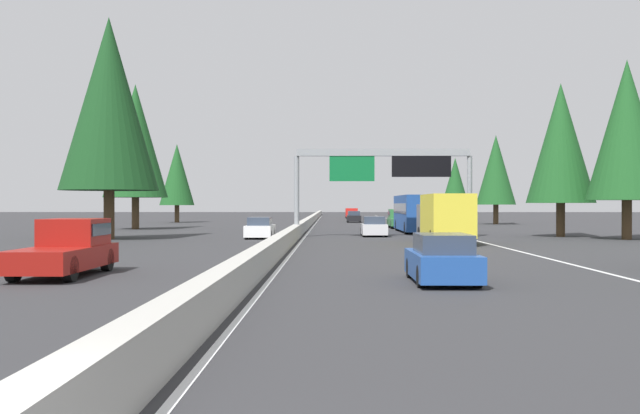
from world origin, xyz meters
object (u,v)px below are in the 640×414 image
sedan_far_right (354,217)px  conifer_right_distant (455,183)px  oncoming_near (68,248)px  conifer_left_near (109,104)px  box_truck_near_right (444,217)px  minivan_far_center (351,213)px  bus_distant_b (414,212)px  sign_gantry_overhead (386,167)px  conifer_right_far (496,170)px  conifer_right_mid (561,143)px  conifer_right_near (627,130)px  pickup_far_left (399,219)px  oncoming_far (260,228)px  sedan_mid_center (442,260)px  sedan_mid_left (374,227)px  conifer_left_mid (135,141)px  conifer_left_far (177,175)px

sedan_far_right → conifer_right_distant: (2.14, -13.57, 4.51)m
oncoming_near → conifer_left_near: bearing=-166.2°
box_truck_near_right → minivan_far_center: box_truck_near_right is taller
bus_distant_b → oncoming_near: 41.09m
sign_gantry_overhead → conifer_right_far: 38.18m
conifer_right_mid → conifer_left_near: (-4.16, 31.59, 2.35)m
box_truck_near_right → conifer_right_near: size_ratio=0.71×
pickup_far_left → oncoming_far: (-22.16, 11.61, -0.23)m
box_truck_near_right → conifer_right_distant: (54.23, -9.75, 3.59)m
oncoming_near → conifer_left_near: 27.22m
sedan_mid_center → conifer_right_far: 67.59m
sedan_mid_center → conifer_right_near: 32.52m
bus_distant_b → conifer_right_mid: (-8.57, -9.60, 5.05)m
sedan_mid_center → sedan_mid_left: size_ratio=1.00×
sedan_mid_center → sedan_far_right: size_ratio=1.00×
box_truck_near_right → sedan_far_right: (52.09, 3.82, -0.93)m
conifer_right_mid → conifer_right_distant: size_ratio=1.30×
conifer_left_near → conifer_left_mid: size_ratio=1.09×
sedan_mid_center → conifer_right_near: conifer_right_near is taller
sign_gantry_overhead → sedan_mid_center: (-30.55, 0.57, -4.33)m
sedan_mid_left → conifer_right_near: size_ratio=0.37×
conifer_right_distant → conifer_left_near: 58.62m
sign_gantry_overhead → box_truck_near_right: bearing=-160.1°
sign_gantry_overhead → conifer_left_near: bearing=99.4°
conifer_right_distant → conifer_left_mid: 45.79m
pickup_far_left → conifer_right_near: 27.65m
conifer_left_mid → conifer_right_mid: bearing=-114.2°
bus_distant_b → conifer_right_mid: bearing=-131.8°
box_truck_near_right → conifer_left_near: size_ratio=0.57×
conifer_right_mid → conifer_right_near: bearing=-144.3°
oncoming_near → conifer_right_distant: 78.76m
minivan_far_center → conifer_right_far: bearing=-156.5°
sign_gantry_overhead → conifer_left_far: size_ratio=1.24×
sedan_far_right → conifer_right_near: bearing=-160.5°
box_truck_near_right → conifer_right_far: conifer_right_far is taller
box_truck_near_right → sedan_mid_left: size_ratio=1.93×
sedan_mid_left → oncoming_far: size_ratio=1.00×
conifer_left_near → conifer_right_mid: bearing=-82.5°
conifer_right_distant → box_truck_near_right: bearing=169.8°
conifer_right_far → conifer_left_far: conifer_right_far is taller
minivan_far_center → oncoming_far: 74.01m
minivan_far_center → conifer_right_mid: (-70.67, -13.16, 5.82)m
minivan_far_center → conifer_right_mid: 72.12m
conifer_left_near → conifer_left_far: (46.10, 5.02, -2.92)m
conifer_right_mid → conifer_left_near: bearing=97.5°
oncoming_far → conifer_left_mid: conifer_left_mid is taller
conifer_right_distant → conifer_left_far: conifer_left_far is taller
sign_gantry_overhead → conifer_left_mid: (16.80, 22.34, 3.32)m
conifer_right_near → sedan_mid_left: bearing=73.1°
oncoming_far → conifer_left_near: size_ratio=0.29×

